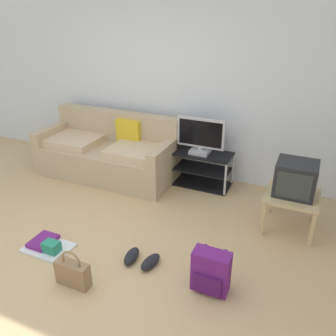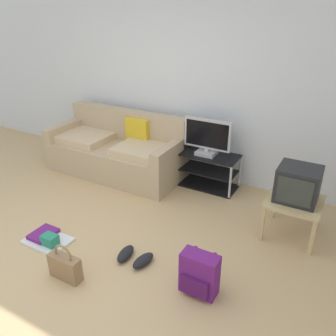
{
  "view_description": "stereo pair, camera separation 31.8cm",
  "coord_description": "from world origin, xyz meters",
  "px_view_note": "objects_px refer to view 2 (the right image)",
  "views": [
    {
      "loc": [
        1.9,
        -1.99,
        2.29
      ],
      "look_at": [
        0.54,
        1.1,
        0.68
      ],
      "focal_mm": 37.0,
      "sensor_mm": 36.0,
      "label": 1
    },
    {
      "loc": [
        2.19,
        -1.85,
        2.29
      ],
      "look_at": [
        0.54,
        1.1,
        0.68
      ],
      "focal_mm": 37.0,
      "sensor_mm": 36.0,
      "label": 2
    }
  ],
  "objects_px": {
    "flat_tv": "(207,138)",
    "backpack": "(199,274)",
    "side_table": "(294,205)",
    "crt_tv": "(298,184)",
    "floor_tray": "(47,239)",
    "handbag": "(65,266)",
    "sneakers_pair": "(134,257)",
    "tv_stand": "(206,170)",
    "couch": "(118,151)"
  },
  "relations": [
    {
      "from": "side_table",
      "to": "handbag",
      "type": "distance_m",
      "value": 2.37
    },
    {
      "from": "sneakers_pair",
      "to": "side_table",
      "type": "bearing_deg",
      "value": 43.99
    },
    {
      "from": "backpack",
      "to": "crt_tv",
      "type": "bearing_deg",
      "value": 86.57
    },
    {
      "from": "tv_stand",
      "to": "sneakers_pair",
      "type": "height_order",
      "value": "tv_stand"
    },
    {
      "from": "side_table",
      "to": "crt_tv",
      "type": "height_order",
      "value": "crt_tv"
    },
    {
      "from": "couch",
      "to": "floor_tray",
      "type": "distance_m",
      "value": 1.83
    },
    {
      "from": "tv_stand",
      "to": "side_table",
      "type": "distance_m",
      "value": 1.4
    },
    {
      "from": "flat_tv",
      "to": "sneakers_pair",
      "type": "bearing_deg",
      "value": -89.26
    },
    {
      "from": "flat_tv",
      "to": "backpack",
      "type": "distance_m",
      "value": 2.03
    },
    {
      "from": "crt_tv",
      "to": "backpack",
      "type": "height_order",
      "value": "crt_tv"
    },
    {
      "from": "couch",
      "to": "tv_stand",
      "type": "bearing_deg",
      "value": 9.6
    },
    {
      "from": "side_table",
      "to": "crt_tv",
      "type": "distance_m",
      "value": 0.25
    },
    {
      "from": "handbag",
      "to": "floor_tray",
      "type": "distance_m",
      "value": 0.64
    },
    {
      "from": "tv_stand",
      "to": "crt_tv",
      "type": "distance_m",
      "value": 1.43
    },
    {
      "from": "crt_tv",
      "to": "couch",
      "type": "bearing_deg",
      "value": 172.14
    },
    {
      "from": "flat_tv",
      "to": "backpack",
      "type": "bearing_deg",
      "value": -67.82
    },
    {
      "from": "crt_tv",
      "to": "backpack",
      "type": "bearing_deg",
      "value": -112.18
    },
    {
      "from": "flat_tv",
      "to": "floor_tray",
      "type": "distance_m",
      "value": 2.28
    },
    {
      "from": "couch",
      "to": "backpack",
      "type": "height_order",
      "value": "couch"
    },
    {
      "from": "floor_tray",
      "to": "sneakers_pair",
      "type": "bearing_deg",
      "value": 11.82
    },
    {
      "from": "couch",
      "to": "sneakers_pair",
      "type": "distance_m",
      "value": 2.08
    },
    {
      "from": "flat_tv",
      "to": "sneakers_pair",
      "type": "height_order",
      "value": "flat_tv"
    },
    {
      "from": "side_table",
      "to": "handbag",
      "type": "height_order",
      "value": "side_table"
    },
    {
      "from": "tv_stand",
      "to": "handbag",
      "type": "relative_size",
      "value": 2.33
    },
    {
      "from": "handbag",
      "to": "floor_tray",
      "type": "xyz_separation_m",
      "value": [
        -0.56,
        0.29,
        -0.09
      ]
    },
    {
      "from": "tv_stand",
      "to": "crt_tv",
      "type": "height_order",
      "value": "crt_tv"
    },
    {
      "from": "flat_tv",
      "to": "side_table",
      "type": "relative_size",
      "value": 1.16
    },
    {
      "from": "flat_tv",
      "to": "crt_tv",
      "type": "height_order",
      "value": "flat_tv"
    },
    {
      "from": "backpack",
      "to": "sneakers_pair",
      "type": "xyz_separation_m",
      "value": [
        -0.72,
        0.06,
        -0.15
      ]
    },
    {
      "from": "couch",
      "to": "sneakers_pair",
      "type": "height_order",
      "value": "couch"
    },
    {
      "from": "backpack",
      "to": "floor_tray",
      "type": "distance_m",
      "value": 1.71
    },
    {
      "from": "tv_stand",
      "to": "flat_tv",
      "type": "distance_m",
      "value": 0.48
    },
    {
      "from": "crt_tv",
      "to": "floor_tray",
      "type": "height_order",
      "value": "crt_tv"
    },
    {
      "from": "side_table",
      "to": "sneakers_pair",
      "type": "height_order",
      "value": "side_table"
    },
    {
      "from": "handbag",
      "to": "floor_tray",
      "type": "relative_size",
      "value": 0.78
    },
    {
      "from": "floor_tray",
      "to": "handbag",
      "type": "bearing_deg",
      "value": -27.72
    },
    {
      "from": "sneakers_pair",
      "to": "couch",
      "type": "bearing_deg",
      "value": 130.56
    },
    {
      "from": "handbag",
      "to": "tv_stand",
      "type": "bearing_deg",
      "value": 80.21
    },
    {
      "from": "backpack",
      "to": "flat_tv",
      "type": "bearing_deg",
      "value": 130.92
    },
    {
      "from": "couch",
      "to": "handbag",
      "type": "relative_size",
      "value": 5.36
    },
    {
      "from": "crt_tv",
      "to": "side_table",
      "type": "bearing_deg",
      "value": -90.0
    },
    {
      "from": "side_table",
      "to": "sneakers_pair",
      "type": "bearing_deg",
      "value": -136.01
    },
    {
      "from": "side_table",
      "to": "backpack",
      "type": "distance_m",
      "value": 1.36
    },
    {
      "from": "tv_stand",
      "to": "flat_tv",
      "type": "xyz_separation_m",
      "value": [
        0.0,
        -0.02,
        0.48
      ]
    },
    {
      "from": "flat_tv",
      "to": "crt_tv",
      "type": "distance_m",
      "value": 1.38
    },
    {
      "from": "side_table",
      "to": "floor_tray",
      "type": "height_order",
      "value": "side_table"
    },
    {
      "from": "backpack",
      "to": "handbag",
      "type": "bearing_deg",
      "value": -140.05
    },
    {
      "from": "couch",
      "to": "backpack",
      "type": "xyz_separation_m",
      "value": [
        2.06,
        -1.62,
        -0.14
      ]
    },
    {
      "from": "tv_stand",
      "to": "handbag",
      "type": "bearing_deg",
      "value": -99.79
    },
    {
      "from": "crt_tv",
      "to": "sneakers_pair",
      "type": "distance_m",
      "value": 1.82
    }
  ]
}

